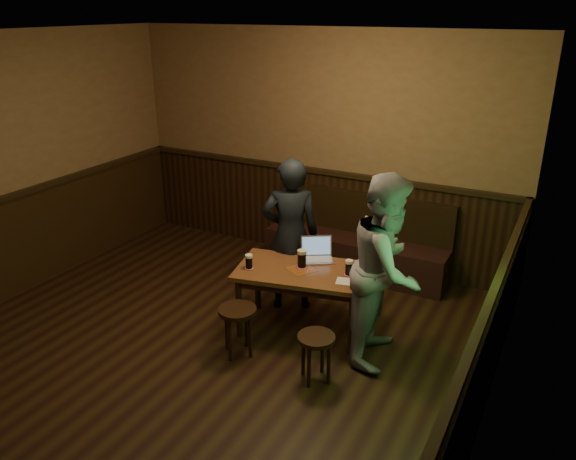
% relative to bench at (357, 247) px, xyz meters
% --- Properties ---
extents(room, '(5.04, 6.04, 2.84)m').
position_rel_bench_xyz_m(room, '(-0.65, -2.53, 0.89)').
color(room, black).
rests_on(room, ground).
extents(bench, '(2.20, 0.50, 0.95)m').
position_rel_bench_xyz_m(bench, '(0.00, 0.00, 0.00)').
color(bench, black).
rests_on(bench, ground).
extents(pub_table, '(1.36, 0.95, 0.67)m').
position_rel_bench_xyz_m(pub_table, '(0.00, -1.50, 0.26)').
color(pub_table, '#562F18').
rests_on(pub_table, ground).
extents(stool_left, '(0.37, 0.37, 0.47)m').
position_rel_bench_xyz_m(stool_left, '(-0.33, -2.14, 0.07)').
color(stool_left, black).
rests_on(stool_left, ground).
extents(stool_right, '(0.34, 0.34, 0.44)m').
position_rel_bench_xyz_m(stool_right, '(0.48, -2.17, 0.04)').
color(stool_right, black).
rests_on(stool_right, ground).
extents(pint_left, '(0.09, 0.09, 0.15)m').
position_rel_bench_xyz_m(pint_left, '(-0.46, -1.71, 0.42)').
color(pint_left, maroon).
rests_on(pint_left, pub_table).
extents(pint_mid, '(0.12, 0.12, 0.18)m').
position_rel_bench_xyz_m(pint_mid, '(-0.02, -1.45, 0.44)').
color(pint_mid, maroon).
rests_on(pint_mid, pub_table).
extents(pint_right, '(0.10, 0.10, 0.15)m').
position_rel_bench_xyz_m(pint_right, '(0.44, -1.39, 0.43)').
color(pint_right, maroon).
rests_on(pint_right, pub_table).
extents(laptop, '(0.39, 0.37, 0.22)m').
position_rel_bench_xyz_m(laptop, '(0.03, -1.21, 0.41)').
color(laptop, silver).
rests_on(laptop, pub_table).
extents(menu, '(0.25, 0.20, 0.00)m').
position_rel_bench_xyz_m(menu, '(0.50, -1.53, 0.35)').
color(menu, silver).
rests_on(menu, pub_table).
extents(person_suit, '(0.71, 0.64, 1.63)m').
position_rel_bench_xyz_m(person_suit, '(-0.32, -1.11, 0.50)').
color(person_suit, black).
rests_on(person_suit, ground).
extents(person_grey, '(0.72, 0.89, 1.74)m').
position_rel_bench_xyz_m(person_grey, '(0.85, -1.52, 0.56)').
color(person_grey, gray).
rests_on(person_grey, ground).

